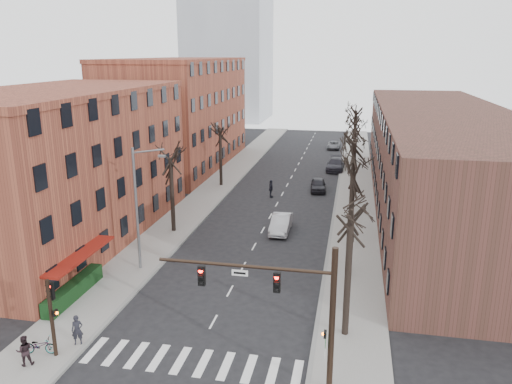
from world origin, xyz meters
The scene contains 27 objects.
ground centered at (0.00, 0.00, 0.00)m, with size 160.00×160.00×0.00m, color black.
sidewalk_left centered at (-8.00, 35.00, 0.07)m, with size 4.00×90.00×0.15m, color gray.
sidewalk_right centered at (8.00, 35.00, 0.07)m, with size 4.00×90.00×0.15m, color gray.
building_left_near centered at (-16.00, 15.00, 6.00)m, with size 12.00×26.00×12.00m, color brown.
building_left_far centered at (-16.00, 44.00, 7.00)m, with size 12.00×28.00×14.00m, color brown.
building_right centered at (16.00, 30.00, 5.00)m, with size 12.00×50.00×10.00m, color #532E26.
awning_left centered at (-9.40, 6.00, 0.00)m, with size 1.20×7.00×0.15m, color maroon.
hedge centered at (-9.50, 5.00, 0.65)m, with size 0.80×6.00×1.00m, color #133716.
tree_right_a centered at (7.60, 4.00, 0.00)m, with size 5.20×5.20×10.00m, color black, non-canonical shape.
tree_right_b centered at (7.60, 12.00, 0.00)m, with size 5.20×5.20×10.80m, color black, non-canonical shape.
tree_right_c centered at (7.60, 20.00, 0.00)m, with size 5.20×5.20×11.60m, color black, non-canonical shape.
tree_right_d centered at (7.60, 28.00, 0.00)m, with size 5.20×5.20×10.00m, color black, non-canonical shape.
tree_right_e centered at (7.60, 36.00, 0.00)m, with size 5.20×5.20×10.80m, color black, non-canonical shape.
tree_right_f centered at (7.60, 44.00, 0.00)m, with size 5.20×5.20×11.60m, color black, non-canonical shape.
tree_left_a centered at (-7.60, 18.00, 0.00)m, with size 5.20×5.20×9.50m, color black, non-canonical shape.
tree_left_b centered at (-7.60, 34.00, 0.00)m, with size 5.20×5.20×9.50m, color black, non-canonical shape.
signal_mast_arm centered at (5.45, -1.00, 4.40)m, with size 8.14×0.30×7.20m.
signal_pole_left centered at (-6.99, -0.95, 2.61)m, with size 0.47×0.44×4.40m.
streetlight centered at (-7.03, 10.00, 5.01)m, with size 2.45×0.22×9.03m.
silver_sedan centered at (1.63, 19.90, 0.76)m, with size 1.60×4.58×1.51m, color #A3A5AA.
parked_car_near centered at (3.80, 34.09, 0.71)m, with size 1.69×4.19×1.43m, color black.
parked_car_mid centered at (5.30, 44.96, 0.79)m, with size 2.21×5.43×1.57m, color #222129.
parked_car_far centered at (4.32, 60.57, 0.60)m, with size 1.98×4.29×1.19m, color slate.
pedestrian_a centered at (-6.40, 0.17, 0.98)m, with size 0.60×0.40×1.66m, color black.
pedestrian_b centered at (-7.99, -2.05, 0.96)m, with size 0.78×0.61×1.61m, color black.
pedestrian_crossing centered at (-1.03, 30.37, 0.98)m, with size 1.14×0.48×1.95m, color black.
bicycle centered at (-7.88, -1.02, 0.61)m, with size 0.61×1.76×0.92m, color gray.
Camera 1 is at (7.53, -21.09, 15.22)m, focal length 35.00 mm.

